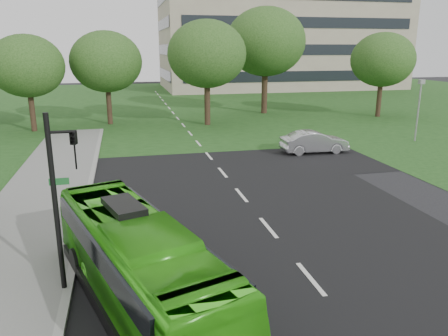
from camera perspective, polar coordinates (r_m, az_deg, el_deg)
The scene contains 12 objects.
ground at distance 15.55m, azimuth 8.21°, elevation -10.60°, with size 160.00×160.00×0.00m, color black.
street_surfaces at distance 36.69m, azimuth -5.22°, elevation 4.75°, with size 120.00×120.00×0.15m.
office_building at distance 79.93m, azimuth 7.29°, elevation 19.41°, with size 40.10×20.10×25.00m.
tree_park_a at distance 39.65m, azimuth -24.34°, elevation 12.03°, with size 5.94×5.94×7.89m.
tree_park_b at distance 41.19m, azimuth -15.15°, elevation 13.25°, with size 6.32×6.32×8.29m.
tree_park_c at distance 39.49m, azimuth -2.26°, elevation 14.64°, with size 6.93×6.93×9.21m.
tree_park_d at distance 46.98m, azimuth 5.46°, elevation 16.08°, with size 8.23×8.23×10.89m.
tree_park_e at distance 47.06m, azimuth 20.03°, elevation 13.13°, with size 6.22×6.22×8.30m.
bus at distance 12.05m, azimuth -11.18°, elevation -12.18°, with size 2.11×9.03×2.52m, color green.
sedan at distance 29.71m, azimuth 11.72°, elevation 3.35°, with size 1.55×4.44×1.46m, color #B9B9BE.
traffic_light at distance 12.62m, azimuth -20.60°, elevation -2.84°, with size 0.84×0.25×5.18m.
camera_pole at distance 35.43m, azimuth 24.14°, elevation 7.88°, with size 0.42×0.38×4.57m.
Camera 1 is at (-5.25, -12.98, 6.78)m, focal length 35.00 mm.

